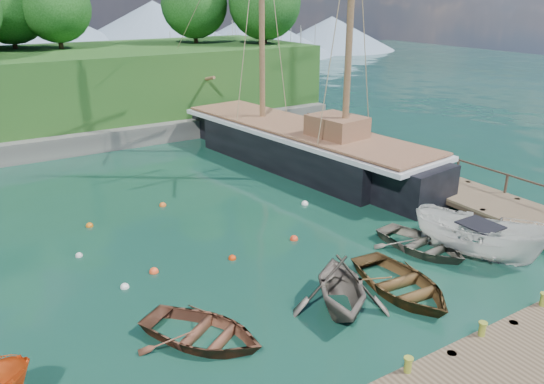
{
  "coord_description": "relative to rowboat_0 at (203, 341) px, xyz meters",
  "views": [
    {
      "loc": [
        -10.1,
        -12.91,
        9.97
      ],
      "look_at": [
        1.16,
        5.12,
        2.0
      ],
      "focal_mm": 35.0,
      "sensor_mm": 36.0,
      "label": 1
    }
  ],
  "objects": [
    {
      "name": "mooring_buoy_6",
      "position": [
        -1.88,
        7.73,
        0.0
      ],
      "size": [
        0.29,
        0.29,
        0.29
      ],
      "primitive_type": "sphere",
      "color": "silver",
      "rests_on": "ground"
    },
    {
      "name": "mooring_buoy_2",
      "position": [
        3.27,
        4.25,
        0.0
      ],
      "size": [
        0.31,
        0.31,
        0.31
      ],
      "primitive_type": "sphere",
      "color": "red",
      "rests_on": "ground"
    },
    {
      "name": "dock_east",
      "position": [
        16.2,
        7.25,
        0.43
      ],
      "size": [
        3.2,
        24.0,
        1.1
      ],
      "color": "#4D3D2D",
      "rests_on": "ground"
    },
    {
      "name": "rowboat_0",
      "position": [
        0.0,
        0.0,
        0.0
      ],
      "size": [
        4.62,
        4.95,
        0.84
      ],
      "primitive_type": "imported",
      "rotation": [
        0.0,
        0.0,
        0.58
      ],
      "color": "brown",
      "rests_on": "ground"
    },
    {
      "name": "cabin_boat_white",
      "position": [
        11.7,
        -0.82,
        0.0
      ],
      "size": [
        3.87,
        5.63,
        2.04
      ],
      "primitive_type": "imported",
      "rotation": [
        0.0,
        0.0,
        0.4
      ],
      "color": "white",
      "rests_on": "ground"
    },
    {
      "name": "mooring_buoy_5",
      "position": [
        2.98,
        11.11,
        0.0
      ],
      "size": [
        0.35,
        0.35,
        0.35
      ],
      "primitive_type": "sphere",
      "color": "#DB5E1D",
      "rests_on": "ground"
    },
    {
      "name": "ground",
      "position": [
        4.7,
        0.25,
        0.0
      ],
      "size": [
        160.0,
        160.0,
        0.0
      ],
      "primitive_type": "plane",
      "color": "#0F3323",
      "rests_on": "ground"
    },
    {
      "name": "mooring_buoy_0",
      "position": [
        -1.07,
        4.34,
        0.0
      ],
      "size": [
        0.32,
        0.32,
        0.32
      ],
      "primitive_type": "sphere",
      "color": "white",
      "rests_on": "ground"
    },
    {
      "name": "rowboat_1",
      "position": [
        4.69,
        -0.82,
        0.0
      ],
      "size": [
        4.71,
        4.92,
        2.0
      ],
      "primitive_type": "imported",
      "rotation": [
        0.0,
        0.0,
        -0.5
      ],
      "color": "slate",
      "rests_on": "ground"
    },
    {
      "name": "mooring_buoy_1",
      "position": [
        0.23,
        4.87,
        0.0
      ],
      "size": [
        0.36,
        0.36,
        0.36
      ],
      "primitive_type": "sphere",
      "color": "#F44E22",
      "rests_on": "ground"
    },
    {
      "name": "schooner",
      "position": [
        12.65,
        13.0,
        1.05
      ],
      "size": [
        7.03,
        26.07,
        18.88
      ],
      "rotation": [
        0.0,
        0.0,
        0.13
      ],
      "color": "black",
      "rests_on": "ground"
    },
    {
      "name": "distant_ridge",
      "position": [
        9.0,
        70.25,
        4.35
      ],
      "size": [
        117.0,
        40.0,
        10.0
      ],
      "color": "#728CA5",
      "rests_on": "ground"
    },
    {
      "name": "mooring_buoy_7",
      "position": [
        6.37,
        4.41,
        0.0
      ],
      "size": [
        0.36,
        0.36,
        0.36
      ],
      "primitive_type": "sphere",
      "color": "red",
      "rests_on": "ground"
    },
    {
      "name": "mooring_buoy_4",
      "position": [
        -0.77,
        10.52,
        0.0
      ],
      "size": [
        0.33,
        0.33,
        0.33
      ],
      "primitive_type": "sphere",
      "color": "orange",
      "rests_on": "ground"
    },
    {
      "name": "dock_near",
      "position": [
        6.7,
        -6.25,
        0.43
      ],
      "size": [
        20.0,
        3.2,
        1.1
      ],
      "color": "#4D3D2D",
      "rests_on": "ground"
    },
    {
      "name": "bollard_2",
      "position": [
        6.7,
        -4.85,
        0.0
      ],
      "size": [
        0.26,
        0.26,
        0.45
      ],
      "primitive_type": "cylinder",
      "color": "olive",
      "rests_on": "ground"
    },
    {
      "name": "mooring_buoy_3",
      "position": [
        9.15,
        7.51,
        0.0
      ],
      "size": [
        0.35,
        0.35,
        0.35
      ],
      "primitive_type": "sphere",
      "color": "white",
      "rests_on": "ground"
    },
    {
      "name": "rowboat_2",
      "position": [
        7.17,
        -1.17,
        0.0
      ],
      "size": [
        3.56,
        4.72,
        0.93
      ],
      "primitive_type": "imported",
      "rotation": [
        0.0,
        0.0,
        -0.09
      ],
      "color": "#52381C",
      "rests_on": "ground"
    },
    {
      "name": "bollard_3",
      "position": [
        9.7,
        -4.85,
        0.0
      ],
      "size": [
        0.26,
        0.26,
        0.45
      ],
      "primitive_type": "cylinder",
      "color": "olive",
      "rests_on": "ground"
    },
    {
      "name": "rowboat_3",
      "position": [
        10.26,
        0.78,
        0.0
      ],
      "size": [
        3.34,
        4.33,
        0.83
      ],
      "primitive_type": "imported",
      "rotation": [
        0.0,
        0.0,
        0.12
      ],
      "color": "#6F695B",
      "rests_on": "ground"
    }
  ]
}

